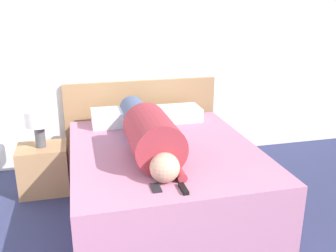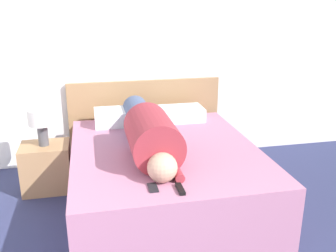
# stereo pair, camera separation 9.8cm
# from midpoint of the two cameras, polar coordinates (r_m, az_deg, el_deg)

# --- Properties ---
(wall_back) EXTENTS (5.30, 0.06, 2.60)m
(wall_back) POSITION_cam_midpoint_polar(r_m,az_deg,el_deg) (4.29, -2.98, 11.75)
(wall_back) COLOR white
(wall_back) RESTS_ON ground_plane
(bed) EXTENTS (1.62, 1.90, 0.57)m
(bed) POSITION_cam_midpoint_polar(r_m,az_deg,el_deg) (3.43, -1.41, -7.77)
(bed) COLOR #B2708E
(bed) RESTS_ON ground_plane
(headboard) EXTENTS (1.74, 0.04, 0.95)m
(headboard) POSITION_cam_midpoint_polar(r_m,az_deg,el_deg) (4.37, -4.61, 0.78)
(headboard) COLOR #A37A51
(headboard) RESTS_ON ground_plane
(nightstand) EXTENTS (0.47, 0.37, 0.47)m
(nightstand) POSITION_cam_midpoint_polar(r_m,az_deg,el_deg) (3.91, -19.08, -6.22)
(nightstand) COLOR #A37A51
(nightstand) RESTS_ON ground_plane
(table_lamp) EXTENTS (0.25, 0.25, 0.37)m
(table_lamp) POSITION_cam_midpoint_polar(r_m,az_deg,el_deg) (3.74, -19.87, 0.68)
(table_lamp) COLOR #4C4C51
(table_lamp) RESTS_ON nightstand
(person_lying) EXTENTS (0.40, 1.64, 0.40)m
(person_lying) POSITION_cam_midpoint_polar(r_m,az_deg,el_deg) (3.21, -3.92, -0.88)
(person_lying) COLOR tan
(person_lying) RESTS_ON bed
(pillow_near_headboard) EXTENTS (0.50, 0.33, 0.16)m
(pillow_near_headboard) POSITION_cam_midpoint_polar(r_m,az_deg,el_deg) (3.95, -8.62, 1.32)
(pillow_near_headboard) COLOR white
(pillow_near_headboard) RESTS_ON bed
(pillow_second) EXTENTS (0.48, 0.33, 0.14)m
(pillow_second) POSITION_cam_midpoint_polar(r_m,az_deg,el_deg) (4.06, 0.81, 1.91)
(pillow_second) COLOR white
(pillow_second) RESTS_ON bed
(tv_remote) EXTENTS (0.04, 0.15, 0.02)m
(tv_remote) POSITION_cam_midpoint_polar(r_m,az_deg,el_deg) (2.60, 1.27, -9.54)
(tv_remote) COLOR black
(tv_remote) RESTS_ON bed
(cell_phone) EXTENTS (0.06, 0.13, 0.01)m
(cell_phone) POSITION_cam_midpoint_polar(r_m,az_deg,el_deg) (2.63, -2.95, -9.40)
(cell_phone) COLOR black
(cell_phone) RESTS_ON bed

